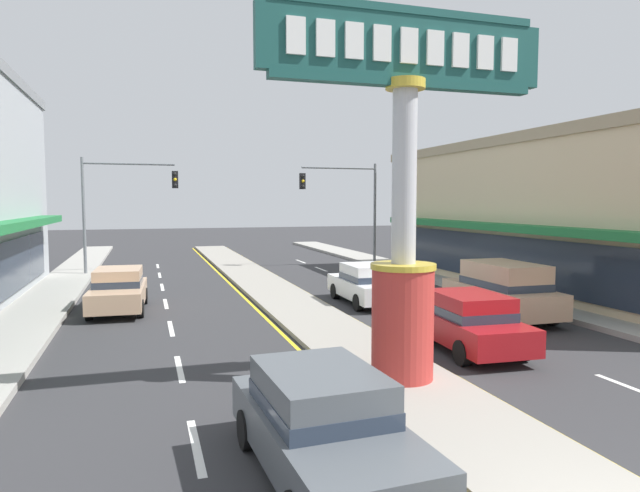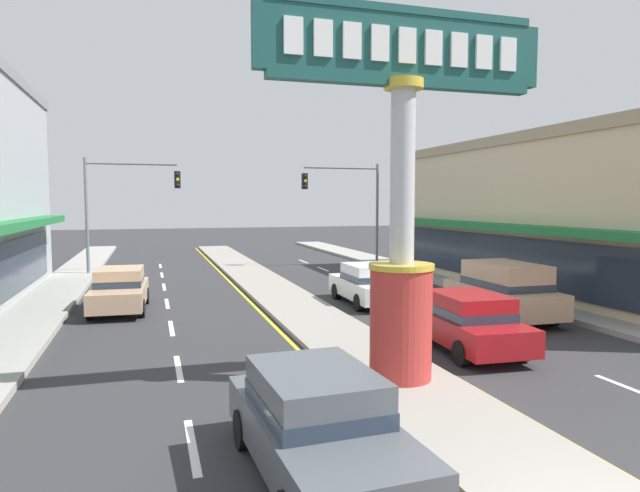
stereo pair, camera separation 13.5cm
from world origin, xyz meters
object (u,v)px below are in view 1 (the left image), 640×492
at_px(traffic_light_left_side, 119,195).
at_px(sedan_far_left_oncoming, 323,423).
at_px(traffic_light_right_side, 348,196).
at_px(storefront_right, 589,214).
at_px(suv_far_right_lane, 502,290).
at_px(sedan_near_left_lane, 119,289).
at_px(sedan_near_right_lane, 366,283).
at_px(sedan_mid_left_lane, 467,321).
at_px(district_sign, 404,212).

bearing_deg(traffic_light_left_side, sedan_far_left_oncoming, -81.53).
height_order(traffic_light_right_side, sedan_far_left_oncoming, traffic_light_right_side).
distance_m(storefront_right, traffic_light_left_side, 23.15).
distance_m(traffic_light_right_side, sedan_far_left_oncoming, 26.24).
relative_size(suv_far_right_lane, sedan_near_left_lane, 1.06).
distance_m(traffic_light_right_side, sedan_near_right_lane, 12.84).
bearing_deg(sedan_near_right_lane, sedan_mid_left_lane, -90.02).
relative_size(district_sign, traffic_light_right_side, 1.25).
xyz_separation_m(sedan_near_right_lane, sedan_far_left_oncoming, (-5.72, -12.46, 0.00)).
bearing_deg(storefront_right, sedan_far_left_oncoming, -141.75).
relative_size(traffic_light_left_side, traffic_light_right_side, 1.00).
bearing_deg(sedan_near_left_lane, traffic_light_left_side, 91.60).
bearing_deg(sedan_far_left_oncoming, suv_far_right_lane, 43.43).
bearing_deg(sedan_mid_left_lane, storefront_right, 35.31).
bearing_deg(sedan_far_left_oncoming, traffic_light_right_side, 69.04).
xyz_separation_m(sedan_near_left_lane, sedan_mid_left_lane, (9.01, -8.34, 0.00)).
height_order(storefront_right, suv_far_right_lane, storefront_right).
bearing_deg(sedan_mid_left_lane, district_sign, -144.51).
distance_m(district_sign, traffic_light_left_side, 21.69).
relative_size(storefront_right, sedan_far_left_oncoming, 4.85).
height_order(suv_far_right_lane, sedan_far_left_oncoming, suv_far_right_lane).
relative_size(district_sign, sedan_mid_left_lane, 1.76).
xyz_separation_m(sedan_mid_left_lane, sedan_far_left_oncoming, (-5.72, -5.40, 0.00)).
relative_size(sedan_near_right_lane, suv_far_right_lane, 0.93).
bearing_deg(suv_far_right_lane, sedan_mid_left_lane, -136.51).
height_order(district_sign, sedan_mid_left_lane, district_sign).
bearing_deg(sedan_near_left_lane, suv_far_right_lane, -22.94).
bearing_deg(sedan_mid_left_lane, sedan_near_right_lane, 89.98).
xyz_separation_m(traffic_light_left_side, sedan_far_left_oncoming, (3.58, -24.07, -3.46)).
distance_m(sedan_near_right_lane, sedan_near_left_lane, 9.10).
relative_size(district_sign, traffic_light_left_side, 1.25).
relative_size(traffic_light_right_side, sedan_near_left_lane, 1.42).
distance_m(district_sign, suv_far_right_lane, 8.48).
bearing_deg(sedan_far_left_oncoming, storefront_right, 38.25).
distance_m(suv_far_right_lane, sedan_mid_left_lane, 4.56).
xyz_separation_m(sedan_near_right_lane, sedan_near_left_lane, (-9.01, 1.29, 0.00)).
bearing_deg(district_sign, sedan_near_left_lane, 120.67).
xyz_separation_m(traffic_light_left_side, sedan_near_right_lane, (9.30, -11.61, -3.46)).
bearing_deg(sedan_near_left_lane, sedan_near_right_lane, -8.15).
height_order(suv_far_right_lane, sedan_mid_left_lane, suv_far_right_lane).
height_order(sedan_near_left_lane, sedan_far_left_oncoming, same).
relative_size(district_sign, sedan_far_left_oncoming, 1.77).
bearing_deg(traffic_light_right_side, sedan_mid_left_lane, -100.76).
distance_m(sedan_near_right_lane, sedan_far_left_oncoming, 13.71).
height_order(storefront_right, sedan_near_left_lane, storefront_right).
bearing_deg(sedan_near_left_lane, district_sign, -59.33).
distance_m(sedan_near_right_lane, sedan_mid_left_lane, 7.05).
xyz_separation_m(sedan_near_right_lane, sedan_mid_left_lane, (-0.00, -7.05, 0.00)).
bearing_deg(traffic_light_right_side, sedan_near_right_lane, -106.86).
relative_size(traffic_light_right_side, suv_far_right_lane, 1.34).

